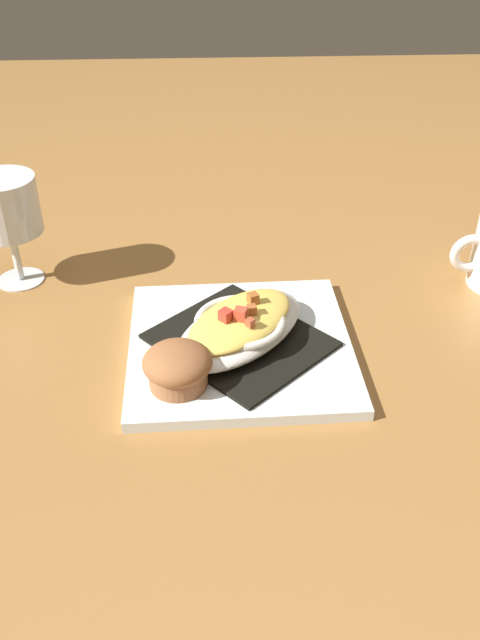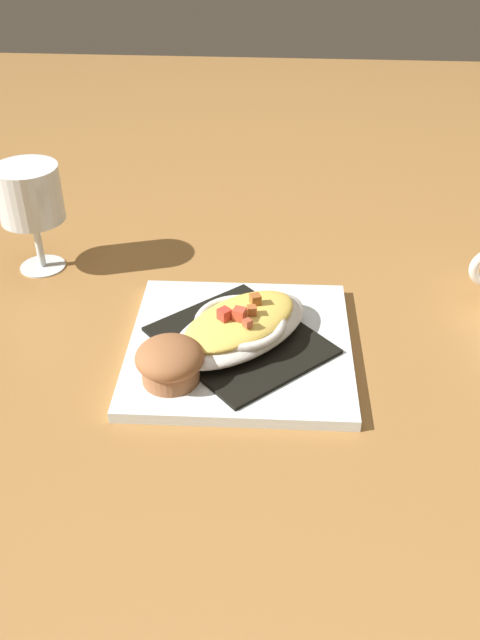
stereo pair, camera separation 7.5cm
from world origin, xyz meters
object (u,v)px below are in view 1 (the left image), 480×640
at_px(muffin, 178,366).
at_px(gratin_dish, 240,325).
at_px(square_plate, 240,346).
at_px(stemmed_glass, 6,211).

bearing_deg(muffin, gratin_dish, 46.16).
bearing_deg(square_plate, gratin_dish, -94.13).
xyz_separation_m(muffin, stemmed_glass, (-0.22, 0.24, 0.06)).
bearing_deg(stemmed_glass, gratin_dish, -30.74).
xyz_separation_m(gratin_dish, stemmed_glass, (-0.28, 0.17, 0.07)).
relative_size(square_plate, stemmed_glass, 1.73).
distance_m(square_plate, gratin_dish, 0.03).
distance_m(muffin, stemmed_glass, 0.33).
distance_m(square_plate, muffin, 0.10).
xyz_separation_m(square_plate, gratin_dish, (-0.00, -0.00, 0.03)).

